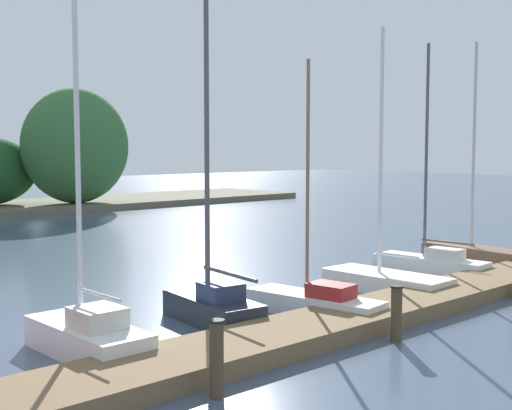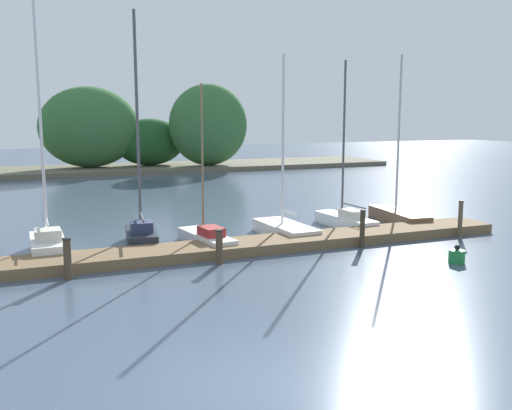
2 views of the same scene
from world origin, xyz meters
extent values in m
plane|color=#425166|center=(0.00, 0.00, 0.00)|extent=(160.00, 160.00, 0.00)
cube|color=brown|center=(0.00, 9.33, 0.17)|extent=(27.93, 1.80, 0.35)
cube|color=#66604C|center=(0.00, 40.39, 0.20)|extent=(57.39, 8.00, 0.40)
ellipsoid|color=#386B38|center=(1.85, 40.68, 3.77)|extent=(8.22, 4.75, 6.73)
ellipsoid|color=#1E4C23|center=(6.89, 40.79, 2.43)|extent=(6.12, 3.45, 4.07)
ellipsoid|color=#386B38|center=(11.67, 38.73, 3.93)|extent=(6.99, 4.24, 7.06)
cube|color=white|center=(-2.88, 11.30, 0.30)|extent=(1.12, 2.97, 0.60)
cube|color=white|center=(-2.89, 12.63, 0.27)|extent=(0.61, 0.75, 0.51)
cube|color=beige|center=(-2.87, 10.93, 0.79)|extent=(0.83, 0.90, 0.39)
cylinder|color=silver|center=(-2.88, 11.52, 4.57)|extent=(0.10, 0.10, 7.94)
cylinder|color=silver|center=(-2.87, 10.87, 1.23)|extent=(0.08, 1.44, 0.06)
cube|color=#232833|center=(0.35, 11.61, 0.29)|extent=(1.40, 2.85, 0.58)
cube|color=#232833|center=(0.52, 12.83, 0.26)|extent=(0.66, 0.75, 0.49)
cube|color=#2D3856|center=(0.31, 11.27, 0.76)|extent=(0.88, 0.92, 0.37)
cylinder|color=#4C4C51|center=(0.38, 11.81, 4.47)|extent=(0.11, 0.11, 7.79)
cylinder|color=#4C4C51|center=(0.26, 10.92, 1.20)|extent=(0.36, 1.98, 0.09)
cube|color=white|center=(2.49, 10.50, 0.24)|extent=(1.35, 3.37, 0.49)
cube|color=white|center=(2.29, 11.96, 0.22)|extent=(0.60, 0.88, 0.41)
cube|color=maroon|center=(2.55, 10.09, 0.64)|extent=(0.81, 1.07, 0.32)
cylinder|color=#7F6647|center=(2.46, 10.74, 3.16)|extent=(0.08, 0.08, 5.35)
cube|color=silver|center=(5.91, 11.03, 0.24)|extent=(1.44, 3.47, 0.49)
cube|color=silver|center=(5.86, 12.57, 0.22)|extent=(0.76, 0.88, 0.41)
cylinder|color=silver|center=(5.90, 11.29, 3.75)|extent=(0.10, 0.10, 6.53)
cylinder|color=silver|center=(5.92, 10.71, 1.01)|extent=(0.12, 1.29, 0.08)
cube|color=white|center=(9.04, 11.67, 0.25)|extent=(1.13, 3.52, 0.50)
cube|color=white|center=(8.94, 13.23, 0.22)|extent=(0.55, 0.90, 0.42)
cube|color=beige|center=(9.07, 11.24, 0.66)|extent=(0.75, 1.08, 0.32)
cylinder|color=#4C4C51|center=(9.03, 11.93, 3.73)|extent=(0.09, 0.09, 6.47)
cylinder|color=#4C4C51|center=(9.08, 11.17, 1.01)|extent=(0.18, 1.71, 0.06)
cube|color=brown|center=(11.79, 11.67, 0.27)|extent=(1.49, 3.85, 0.54)
cube|color=brown|center=(11.98, 13.35, 0.24)|extent=(0.69, 1.00, 0.46)
cylinder|color=#B7B7BC|center=(11.82, 11.95, 3.92)|extent=(0.10, 0.10, 6.76)
cylinder|color=#4C3D28|center=(-2.47, 8.04, 0.59)|extent=(0.22, 0.22, 1.19)
cylinder|color=black|center=(-2.47, 8.04, 1.21)|extent=(0.25, 0.25, 0.04)
cylinder|color=#4C3D28|center=(2.14, 8.01, 0.54)|extent=(0.22, 0.22, 1.08)
cylinder|color=black|center=(2.14, 8.01, 1.10)|extent=(0.26, 0.26, 0.04)
cylinder|color=#3D3323|center=(7.62, 8.20, 0.67)|extent=(0.18, 0.18, 1.34)
cylinder|color=black|center=(7.62, 8.20, 1.36)|extent=(0.21, 0.21, 0.04)
cylinder|color=brown|center=(12.10, 8.22, 0.71)|extent=(0.17, 0.17, 1.41)
cylinder|color=black|center=(12.10, 8.22, 1.43)|extent=(0.20, 0.20, 0.04)
cylinder|color=#23843D|center=(9.29, 5.24, 0.21)|extent=(0.51, 0.51, 0.41)
sphere|color=black|center=(9.29, 5.24, 0.50)|extent=(0.18, 0.18, 0.18)
camera|label=1|loc=(-9.06, 0.02, 3.86)|focal=48.38mm
camera|label=2|loc=(-3.51, -8.68, 4.70)|focal=39.65mm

